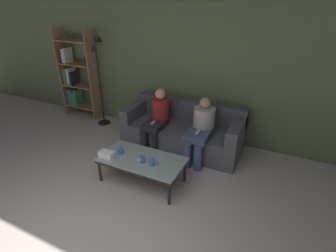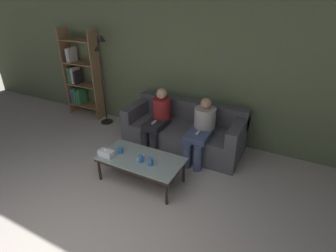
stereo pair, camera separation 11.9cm
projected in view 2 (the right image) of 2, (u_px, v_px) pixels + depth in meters
wall_back at (198, 69)px, 4.65m from camera, size 12.00×0.06×2.60m
couch at (184, 131)px, 4.68m from camera, size 2.07×0.87×0.79m
coffee_table at (141, 160)px, 3.74m from camera, size 1.22×0.63×0.39m
cup_near_left at (141, 159)px, 3.62m from camera, size 0.07×0.07×0.10m
cup_near_right at (120, 150)px, 3.83m from camera, size 0.08×0.08×0.09m
cup_far_center at (151, 161)px, 3.55m from camera, size 0.07×0.07×0.11m
tissue_box at (106, 153)px, 3.74m from camera, size 0.22×0.12×0.13m
game_remote at (141, 157)px, 3.72m from camera, size 0.04×0.15×0.02m
bookshelf at (80, 77)px, 5.77m from camera, size 0.85×0.32×1.89m
standing_lamp at (102, 71)px, 5.21m from camera, size 0.31×0.26×1.82m
seated_person_left_end at (158, 118)px, 4.54m from camera, size 0.31×0.68×1.06m
seated_person_mid_left at (202, 128)px, 4.21m from camera, size 0.35×0.73×1.03m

